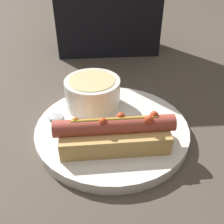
{
  "coord_description": "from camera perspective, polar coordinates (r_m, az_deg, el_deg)",
  "views": [
    {
      "loc": [
        -0.03,
        -0.37,
        0.31
      ],
      "look_at": [
        0.0,
        0.0,
        0.05
      ],
      "focal_mm": 42.0,
      "sensor_mm": 36.0,
      "label": 1
    }
  ],
  "objects": [
    {
      "name": "spoon",
      "position": [
        0.49,
        -10.05,
        -1.96
      ],
      "size": [
        0.13,
        0.1,
        0.01
      ],
      "rotation": [
        0.0,
        0.0,
        2.56
      ],
      "color": "#B7B7BC",
      "rests_on": "dinner_plate"
    },
    {
      "name": "soup_bowl",
      "position": [
        0.52,
        -4.24,
        4.43
      ],
      "size": [
        0.11,
        0.11,
        0.06
      ],
      "color": "silver",
      "rests_on": "dinner_plate"
    },
    {
      "name": "ground_plane",
      "position": [
        0.49,
        -0.0,
        -4.65
      ],
      "size": [
        4.0,
        4.0,
        0.0
      ],
      "primitive_type": "plane",
      "color": "#4C4238"
    },
    {
      "name": "dinner_plate",
      "position": [
        0.48,
        -0.0,
        -3.79
      ],
      "size": [
        0.28,
        0.28,
        0.02
      ],
      "color": "white",
      "rests_on": "ground_plane"
    },
    {
      "name": "hot_dog",
      "position": [
        0.42,
        0.69,
        -4.73
      ],
      "size": [
        0.19,
        0.07,
        0.06
      ],
      "rotation": [
        0.0,
        0.0,
        0.02
      ],
      "color": "tan",
      "rests_on": "dinner_plate"
    }
  ]
}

